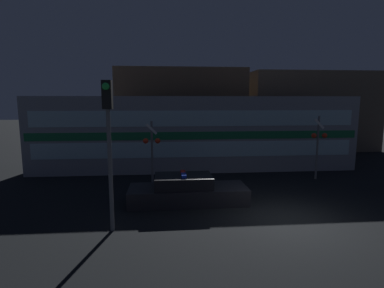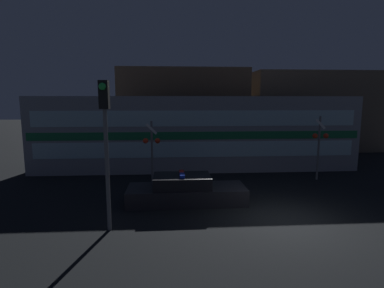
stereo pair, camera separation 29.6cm
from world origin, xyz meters
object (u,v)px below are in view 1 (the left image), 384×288
object	(u,v)px
train	(195,133)
crossing_signal_near	(318,141)
police_car	(187,191)
traffic_light_corner	(108,128)

from	to	relation	value
train	crossing_signal_near	distance (m)	7.23
train	crossing_signal_near	size ratio (longest dim) A/B	5.68
police_car	crossing_signal_near	bearing A→B (deg)	22.80
police_car	traffic_light_corner	size ratio (longest dim) A/B	1.01
police_car	crossing_signal_near	xyz separation A→B (m)	(7.40, 3.21, 1.63)
police_car	traffic_light_corner	world-z (taller)	traffic_light_corner
train	crossing_signal_near	world-z (taller)	train
train	crossing_signal_near	xyz separation A→B (m)	(6.47, -3.22, -0.17)
train	traffic_light_corner	distance (m)	9.76
police_car	crossing_signal_near	distance (m)	8.23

